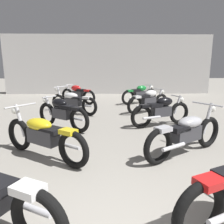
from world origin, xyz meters
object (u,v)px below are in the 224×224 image
Objects in this scene: motorcycle_left_row_1 at (43,135)px; motorcycle_left_row_4 at (78,94)px; motorcycle_left_row_2 at (62,112)px; motorcycle_right_row_4 at (140,94)px; motorcycle_right_row_3 at (149,100)px; motorcycle_right_row_2 at (162,111)px; motorcycle_left_row_3 at (73,101)px; motorcycle_right_row_1 at (187,133)px.

motorcycle_left_row_4 is at bearing 91.24° from motorcycle_left_row_1.
motorcycle_right_row_4 is (2.80, 3.98, 0.00)m from motorcycle_left_row_2.
motorcycle_left_row_1 is at bearing -124.87° from motorcycle_right_row_3.
motorcycle_left_row_4 is (-0.13, 6.10, 0.01)m from motorcycle_left_row_1.
motorcycle_left_row_1 is 0.99× the size of motorcycle_right_row_2.
motorcycle_left_row_1 is at bearing -88.76° from motorcycle_left_row_4.
motorcycle_left_row_3 is at bearing -178.87° from motorcycle_right_row_3.
motorcycle_right_row_1 is 5.89m from motorcycle_right_row_4.
motorcycle_left_row_1 is at bearing -89.53° from motorcycle_left_row_3.
motorcycle_right_row_2 and motorcycle_right_row_3 have the same top height.
motorcycle_left_row_1 is 1.08× the size of motorcycle_left_row_4.
motorcycle_left_row_1 reaches higher than motorcycle_right_row_3.
motorcycle_left_row_3 is at bearing 90.47° from motorcycle_left_row_1.
motorcycle_right_row_2 is 3.81m from motorcycle_right_row_4.
motorcycle_left_row_2 is at bearing -88.70° from motorcycle_left_row_4.
motorcycle_left_row_1 is 0.98× the size of motorcycle_right_row_1.
motorcycle_right_row_4 is (0.01, 5.89, 0.01)m from motorcycle_right_row_1.
motorcycle_left_row_2 and motorcycle_right_row_4 have the same top height.
motorcycle_left_row_2 is 0.92× the size of motorcycle_right_row_4.
motorcycle_right_row_1 is at bearing -54.32° from motorcycle_left_row_3.
motorcycle_right_row_2 is 1.05× the size of motorcycle_right_row_4.
motorcycle_left_row_1 is 3.95m from motorcycle_left_row_3.
motorcycle_left_row_1 and motorcycle_right_row_1 have the same top height.
motorcycle_right_row_1 reaches higher than motorcycle_left_row_2.
motorcycle_right_row_1 is at bearing -34.30° from motorcycle_left_row_2.
motorcycle_right_row_4 is at bearing 65.13° from motorcycle_left_row_1.
motorcycle_right_row_3 is 0.98× the size of motorcycle_right_row_4.
motorcycle_left_row_1 is 4.88m from motorcycle_right_row_3.
motorcycle_right_row_2 is (0.04, 2.08, 0.01)m from motorcycle_right_row_1.
motorcycle_right_row_2 is at bearing -89.51° from motorcycle_right_row_4.
motorcycle_left_row_1 is 3.53m from motorcycle_right_row_2.
motorcycle_left_row_1 is 0.99× the size of motorcycle_left_row_3.
motorcycle_left_row_3 is 1.08× the size of motorcycle_left_row_4.
motorcycle_right_row_1 is at bearing -90.10° from motorcycle_right_row_4.
motorcycle_left_row_3 is 2.15m from motorcycle_left_row_4.
motorcycle_right_row_2 is 1.86m from motorcycle_right_row_3.
motorcycle_left_row_1 reaches higher than motorcycle_right_row_4.
motorcycle_right_row_4 is at bearing 90.49° from motorcycle_right_row_2.
motorcycle_left_row_3 is (0.01, 1.97, -0.01)m from motorcycle_left_row_2.
motorcycle_left_row_4 is 3.60m from motorcycle_right_row_3.
motorcycle_left_row_4 is at bearing 177.17° from motorcycle_right_row_4.
motorcycle_left_row_2 is 0.95× the size of motorcycle_left_row_4.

